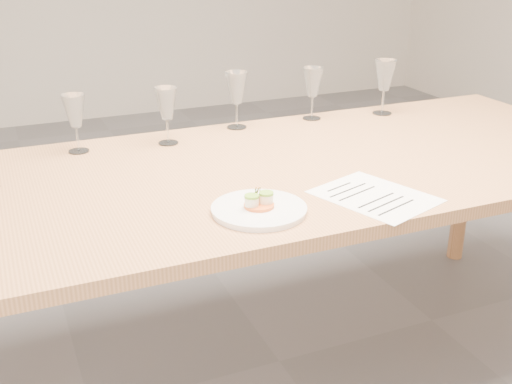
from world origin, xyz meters
name	(u,v)px	position (x,y,z in m)	size (l,w,h in m)	color
ground	(279,361)	(0.00, 0.00, 0.00)	(7.00, 7.00, 0.00)	slate
dining_table	(282,184)	(0.00, 0.00, 0.68)	(2.40, 1.00, 0.75)	tan
dinner_plate	(259,208)	(-0.21, -0.31, 0.76)	(0.25, 0.25, 0.07)	white
recipe_sheet	(375,196)	(0.12, -0.34, 0.75)	(0.33, 0.37, 0.00)	white
wine_glass_0	(75,112)	(-0.57, 0.38, 0.89)	(0.08, 0.08, 0.19)	white
wine_glass_1	(166,105)	(-0.27, 0.35, 0.89)	(0.08, 0.08, 0.20)	white
wine_glass_2	(236,89)	(0.02, 0.43, 0.90)	(0.08, 0.08, 0.21)	white
wine_glass_3	(313,83)	(0.33, 0.43, 0.89)	(0.08, 0.08, 0.20)	white
wine_glass_4	(385,76)	(0.62, 0.39, 0.90)	(0.09, 0.09, 0.22)	white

